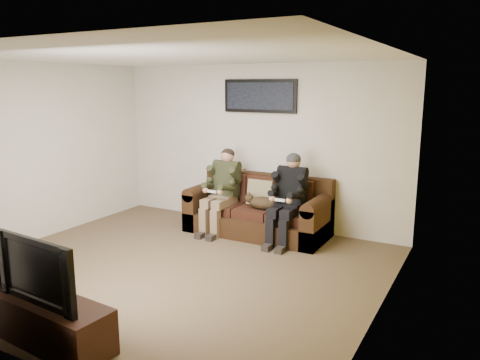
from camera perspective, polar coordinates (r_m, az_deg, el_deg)
The scene contains 16 objects.
floor at distance 6.06m, azimuth -7.86°, elevation -10.60°, with size 5.00×5.00×0.00m, color brown.
ceiling at distance 5.63m, azimuth -8.60°, elevation 14.75°, with size 5.00×5.00×0.00m, color silver.
wall_back at distance 7.60m, azimuth 1.99°, elevation 4.17°, with size 5.00×5.00×0.00m, color beige.
wall_front at distance 4.17m, azimuth -27.04°, elevation -3.21°, with size 5.00×5.00×0.00m, color beige.
wall_left at distance 7.46m, azimuth -23.83°, elevation 3.05°, with size 4.50×4.50×0.00m, color beige.
wall_right at distance 4.68m, azimuth 17.17°, elevation -0.96°, with size 4.50×4.50×0.00m, color beige.
accent_wall_right at distance 4.68m, azimuth 17.05°, elevation -0.95°, with size 4.50×4.50×0.00m, color #A48510.
sofa at distance 7.30m, azimuth 2.36°, elevation -3.87°, with size 2.17×0.94×0.89m.
throw_pillow at distance 7.26m, azimuth 2.53°, elevation -1.54°, with size 0.41×0.12×0.39m, color #877958.
throw_blanket at distance 7.71m, azimuth -1.09°, elevation 1.18°, with size 0.44×0.22×0.08m, color tan.
person_left at distance 7.31m, azimuth -2.17°, elevation -0.71°, with size 0.51×0.87×1.29m.
person_right at distance 6.82m, azimuth 5.93°, elevation -1.62°, with size 0.51×0.86×1.30m.
cat at distance 7.05m, azimuth 2.70°, elevation -2.76°, with size 0.66×0.26×0.24m.
framed_poster at distance 7.48m, azimuth 2.42°, elevation 10.19°, with size 1.25×0.05×0.52m.
tv_stand at distance 4.66m, azimuth -22.23°, elevation -15.66°, with size 1.32×0.42×0.41m, color black.
television at distance 4.46m, azimuth -22.72°, elevation -9.84°, with size 1.04×0.14×0.60m, color black.
Camera 1 is at (3.38, -4.49, 2.27)m, focal length 35.00 mm.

